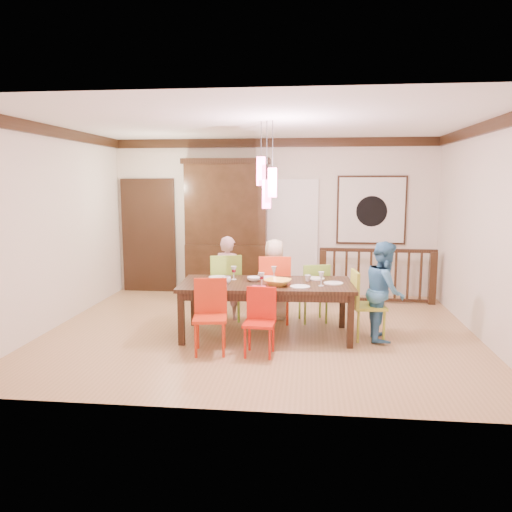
# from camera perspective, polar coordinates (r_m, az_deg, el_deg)

# --- Properties ---
(floor) EXTENTS (6.00, 6.00, 0.00)m
(floor) POSITION_cam_1_polar(r_m,az_deg,el_deg) (7.19, 0.43, -8.61)
(floor) COLOR tan
(floor) RESTS_ON ground
(ceiling) EXTENTS (6.00, 6.00, 0.00)m
(ceiling) POSITION_cam_1_polar(r_m,az_deg,el_deg) (6.92, 0.46, 15.03)
(ceiling) COLOR white
(ceiling) RESTS_ON wall_back
(wall_back) EXTENTS (6.00, 0.00, 6.00)m
(wall_back) POSITION_cam_1_polar(r_m,az_deg,el_deg) (9.38, 1.99, 4.43)
(wall_back) COLOR beige
(wall_back) RESTS_ON floor
(wall_left) EXTENTS (0.00, 5.00, 5.00)m
(wall_left) POSITION_cam_1_polar(r_m,az_deg,el_deg) (7.80, -22.10, 2.99)
(wall_left) COLOR beige
(wall_left) RESTS_ON floor
(wall_right) EXTENTS (0.00, 5.00, 5.00)m
(wall_right) POSITION_cam_1_polar(r_m,az_deg,el_deg) (7.24, 24.80, 2.46)
(wall_right) COLOR beige
(wall_right) RESTS_ON floor
(crown_molding) EXTENTS (6.00, 5.00, 0.16)m
(crown_molding) POSITION_cam_1_polar(r_m,az_deg,el_deg) (6.91, 0.45, 14.37)
(crown_molding) COLOR black
(crown_molding) RESTS_ON wall_back
(panel_door) EXTENTS (1.04, 0.07, 2.24)m
(panel_door) POSITION_cam_1_polar(r_m,az_deg,el_deg) (9.84, -12.13, 2.09)
(panel_door) COLOR black
(panel_door) RESTS_ON wall_back
(white_doorway) EXTENTS (0.97, 0.05, 2.22)m
(white_doorway) POSITION_cam_1_polar(r_m,az_deg,el_deg) (9.37, 4.10, 1.95)
(white_doorway) COLOR silver
(white_doorway) RESTS_ON wall_back
(painting) EXTENTS (1.25, 0.06, 1.25)m
(painting) POSITION_cam_1_polar(r_m,az_deg,el_deg) (9.38, 13.06, 5.13)
(painting) COLOR black
(painting) RESTS_ON wall_back
(pendant_cluster) EXTENTS (0.27, 0.21, 1.14)m
(pendant_cluster) POSITION_cam_1_polar(r_m,az_deg,el_deg) (6.67, 1.23, 8.43)
(pendant_cluster) COLOR #EA4680
(pendant_cluster) RESTS_ON ceiling
(dining_table) EXTENTS (2.39, 1.18, 0.75)m
(dining_table) POSITION_cam_1_polar(r_m,az_deg,el_deg) (6.83, 1.19, -3.67)
(dining_table) COLOR black
(dining_table) RESTS_ON floor
(chair_far_left) EXTENTS (0.59, 0.59, 1.03)m
(chair_far_left) POSITION_cam_1_polar(r_m,az_deg,el_deg) (7.64, -3.65, -3.01)
(chair_far_left) COLOR #82B436
(chair_far_left) RESTS_ON floor
(chair_far_mid) EXTENTS (0.49, 0.49, 1.03)m
(chair_far_mid) POSITION_cam_1_polar(r_m,az_deg,el_deg) (7.53, 2.19, -3.16)
(chair_far_mid) COLOR red
(chair_far_mid) RESTS_ON floor
(chair_far_right) EXTENTS (0.50, 0.50, 0.90)m
(chair_far_right) POSITION_cam_1_polar(r_m,az_deg,el_deg) (7.62, 6.55, -3.66)
(chair_far_right) COLOR #7AAA33
(chair_far_right) RESTS_ON floor
(chair_near_left) EXTENTS (0.47, 0.47, 0.91)m
(chair_near_left) POSITION_cam_1_polar(r_m,az_deg,el_deg) (6.20, -5.28, -6.40)
(chair_near_left) COLOR red
(chair_near_left) RESTS_ON floor
(chair_near_mid) EXTENTS (0.39, 0.39, 0.82)m
(chair_near_mid) POSITION_cam_1_polar(r_m,az_deg,el_deg) (6.12, 0.39, -7.08)
(chair_near_mid) COLOR red
(chair_near_mid) RESTS_ON floor
(chair_end_right) EXTENTS (0.47, 0.47, 0.94)m
(chair_end_right) POSITION_cam_1_polar(r_m,az_deg,el_deg) (6.89, 12.76, -4.95)
(chair_end_right) COLOR #A2B02F
(chair_end_right) RESTS_ON floor
(china_hutch) EXTENTS (1.61, 0.46, 2.53)m
(china_hutch) POSITION_cam_1_polar(r_m,az_deg,el_deg) (9.30, -3.38, 3.26)
(china_hutch) COLOR black
(china_hutch) RESTS_ON floor
(balustrade) EXTENTS (2.01, 0.13, 0.96)m
(balustrade) POSITION_cam_1_polar(r_m,az_deg,el_deg) (9.01, 13.65, -2.08)
(balustrade) COLOR black
(balustrade) RESTS_ON floor
(person_far_left) EXTENTS (0.54, 0.43, 1.29)m
(person_far_left) POSITION_cam_1_polar(r_m,az_deg,el_deg) (7.69, -3.24, -2.50)
(person_far_left) COLOR #D9A5AB
(person_far_left) RESTS_ON floor
(person_far_mid) EXTENTS (0.66, 0.47, 1.25)m
(person_far_mid) POSITION_cam_1_polar(r_m,az_deg,el_deg) (7.69, 2.10, -2.67)
(person_far_mid) COLOR beige
(person_far_mid) RESTS_ON floor
(person_end_right) EXTENTS (0.53, 0.67, 1.33)m
(person_end_right) POSITION_cam_1_polar(r_m,az_deg,el_deg) (6.91, 14.47, -3.87)
(person_end_right) COLOR teal
(person_end_right) RESTS_ON floor
(serving_bowl) EXTENTS (0.43, 0.43, 0.08)m
(serving_bowl) POSITION_cam_1_polar(r_m,az_deg,el_deg) (6.62, 2.49, -3.02)
(serving_bowl) COLOR #F8C046
(serving_bowl) RESTS_ON dining_table
(small_bowl) EXTENTS (0.22, 0.22, 0.06)m
(small_bowl) POSITION_cam_1_polar(r_m,az_deg,el_deg) (6.90, -0.22, -2.65)
(small_bowl) COLOR white
(small_bowl) RESTS_ON dining_table
(cup_left) EXTENTS (0.15, 0.15, 0.10)m
(cup_left) POSITION_cam_1_polar(r_m,az_deg,el_deg) (6.73, -3.43, -2.77)
(cup_left) COLOR silver
(cup_left) RESTS_ON dining_table
(cup_right) EXTENTS (0.11, 0.11, 0.09)m
(cup_right) POSITION_cam_1_polar(r_m,az_deg,el_deg) (6.94, 5.93, -2.52)
(cup_right) COLOR silver
(cup_right) RESTS_ON dining_table
(plate_far_left) EXTENTS (0.26, 0.26, 0.01)m
(plate_far_left) POSITION_cam_1_polar(r_m,az_deg,el_deg) (7.18, -4.39, -2.42)
(plate_far_left) COLOR white
(plate_far_left) RESTS_ON dining_table
(plate_far_mid) EXTENTS (0.26, 0.26, 0.01)m
(plate_far_mid) POSITION_cam_1_polar(r_m,az_deg,el_deg) (7.12, 1.36, -2.48)
(plate_far_mid) COLOR white
(plate_far_mid) RESTS_ON dining_table
(plate_far_right) EXTENTS (0.26, 0.26, 0.01)m
(plate_far_right) POSITION_cam_1_polar(r_m,az_deg,el_deg) (7.11, 6.78, -2.56)
(plate_far_right) COLOR white
(plate_far_right) RESTS_ON dining_table
(plate_near_left) EXTENTS (0.26, 0.26, 0.01)m
(plate_near_left) POSITION_cam_1_polar(r_m,az_deg,el_deg) (6.58, -4.46, -3.42)
(plate_near_left) COLOR white
(plate_near_left) RESTS_ON dining_table
(plate_near_mid) EXTENTS (0.26, 0.26, 0.01)m
(plate_near_mid) POSITION_cam_1_polar(r_m,az_deg,el_deg) (6.53, 5.06, -3.52)
(plate_near_mid) COLOR white
(plate_near_mid) RESTS_ON dining_table
(plate_end_right) EXTENTS (0.26, 0.26, 0.01)m
(plate_end_right) POSITION_cam_1_polar(r_m,az_deg,el_deg) (6.81, 8.85, -3.09)
(plate_end_right) COLOR white
(plate_end_right) RESTS_ON dining_table
(wine_glass_a) EXTENTS (0.08, 0.08, 0.19)m
(wine_glass_a) POSITION_cam_1_polar(r_m,az_deg,el_deg) (7.01, -2.56, -1.94)
(wine_glass_a) COLOR #590C19
(wine_glass_a) RESTS_ON dining_table
(wine_glass_b) EXTENTS (0.08, 0.08, 0.19)m
(wine_glass_b) POSITION_cam_1_polar(r_m,az_deg,el_deg) (6.99, 2.07, -1.96)
(wine_glass_b) COLOR silver
(wine_glass_b) RESTS_ON dining_table
(wine_glass_c) EXTENTS (0.08, 0.08, 0.19)m
(wine_glass_c) POSITION_cam_1_polar(r_m,az_deg,el_deg) (6.51, 0.65, -2.74)
(wine_glass_c) COLOR #590C19
(wine_glass_c) RESTS_ON dining_table
(wine_glass_d) EXTENTS (0.08, 0.08, 0.19)m
(wine_glass_d) POSITION_cam_1_polar(r_m,az_deg,el_deg) (6.63, 7.47, -2.61)
(wine_glass_d) COLOR silver
(wine_glass_d) RESTS_ON dining_table
(napkin) EXTENTS (0.18, 0.14, 0.01)m
(napkin) POSITION_cam_1_polar(r_m,az_deg,el_deg) (6.49, 0.30, -3.56)
(napkin) COLOR #D83359
(napkin) RESTS_ON dining_table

